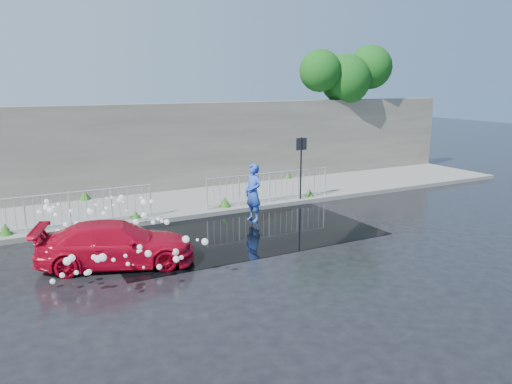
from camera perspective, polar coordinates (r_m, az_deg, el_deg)
ground at (r=14.36m, az=-2.26°, el=-5.78°), size 90.00×90.00×0.00m
pavement at (r=18.79m, az=-8.95°, el=-1.27°), size 30.00×4.00×0.15m
curb at (r=16.97m, az=-6.70°, el=-2.68°), size 30.00×0.25×0.16m
retaining_wall at (r=20.52m, az=-11.18°, el=4.99°), size 30.00×0.60×3.50m
puddle at (r=15.42m, az=-2.21°, el=-4.46°), size 8.00×5.00×0.01m
sign_post at (r=18.62m, az=5.18°, el=3.88°), size 0.45×0.06×2.50m
tree at (r=25.09m, az=10.39°, el=13.08°), size 5.07×2.43×6.28m
railing_left at (r=16.19m, az=-20.52°, el=-1.76°), size 5.05×0.05×1.10m
railing_right at (r=18.39m, az=1.56°, el=0.68°), size 5.05×0.05×1.10m
weeds at (r=18.22m, az=-9.21°, el=-0.95°), size 12.17×3.93×0.36m
water_spray at (r=13.64m, az=-15.89°, el=-4.19°), size 3.52×5.57×1.07m
red_car at (r=12.94m, az=-15.66°, el=-5.74°), size 4.13×2.68×1.11m
person at (r=16.31m, az=-0.32°, el=-0.07°), size 0.55×0.75×1.91m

